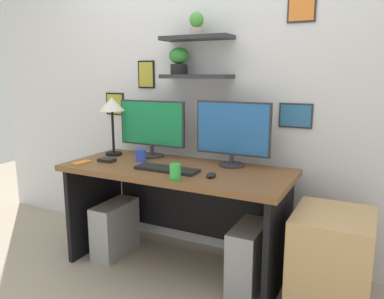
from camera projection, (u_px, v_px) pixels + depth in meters
name	position (u px, v px, depth m)	size (l,w,h in m)	color
ground_plane	(177.00, 266.00, 2.75)	(8.00, 8.00, 0.00)	tan
back_wall_assembly	(203.00, 78.00, 2.86)	(4.40, 0.24, 2.70)	silver
desk	(180.00, 194.00, 2.69)	(1.59, 0.68, 0.75)	brown
monitor_left	(152.00, 126.00, 2.89)	(0.56, 0.18, 0.44)	#2D2D33
monitor_right	(233.00, 132.00, 2.60)	(0.54, 0.18, 0.45)	#2D2D33
keyboard	(167.00, 169.00, 2.51)	(0.44, 0.14, 0.02)	black
computer_mouse	(211.00, 175.00, 2.35)	(0.06, 0.09, 0.03)	black
desk_lamp	(112.00, 109.00, 2.92)	(0.20, 0.20, 0.46)	black
cell_phone	(82.00, 163.00, 2.72)	(0.07, 0.14, 0.01)	orange
coffee_mug	(141.00, 155.00, 2.77)	(0.08, 0.08, 0.09)	blue
pen_cup	(175.00, 172.00, 2.29)	(0.07, 0.07, 0.10)	green
scissors_tray	(107.00, 160.00, 2.77)	(0.12, 0.08, 0.02)	black
drawer_cabinet	(331.00, 262.00, 2.21)	(0.44, 0.50, 0.60)	tan
computer_tower_left	(115.00, 228.00, 2.92)	(0.18, 0.40, 0.41)	#99999E
computer_tower_right	(248.00, 258.00, 2.42)	(0.18, 0.40, 0.44)	#99999E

